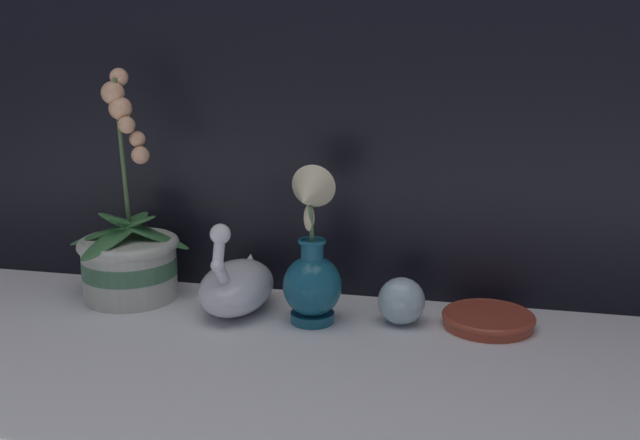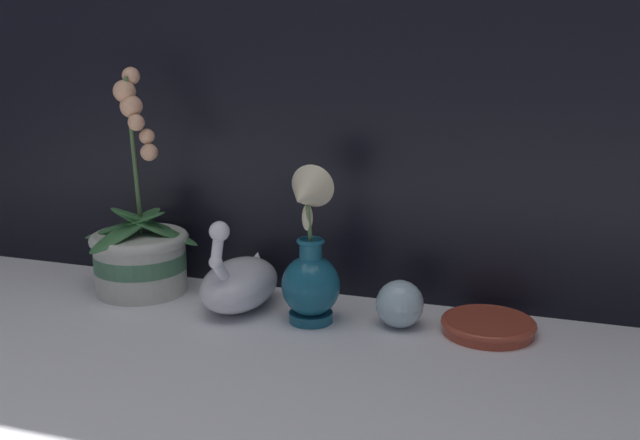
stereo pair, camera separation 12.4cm
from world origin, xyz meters
TOP-DOWN VIEW (x-y plane):
  - ground_plane at (0.00, 0.00)m, footprint 2.80×2.80m
  - orchid_potted_plant at (-0.32, 0.13)m, footprint 0.23×0.23m
  - swan_figurine at (-0.11, 0.11)m, footprint 0.12×0.21m
  - blue_vase at (0.03, 0.08)m, footprint 0.10×0.12m
  - glass_sphere at (0.18, 0.11)m, footprint 0.08×0.08m
  - amber_dish at (0.32, 0.13)m, footprint 0.15×0.15m

SIDE VIEW (x-z plane):
  - ground_plane at x=0.00m, z-range 0.00..0.00m
  - amber_dish at x=0.32m, z-range 0.00..0.02m
  - glass_sphere at x=0.18m, z-range 0.00..0.08m
  - swan_figurine at x=-0.11m, z-range -0.04..0.13m
  - orchid_potted_plant at x=-0.32m, z-range -0.13..0.29m
  - blue_vase at x=0.03m, z-range -0.03..0.24m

